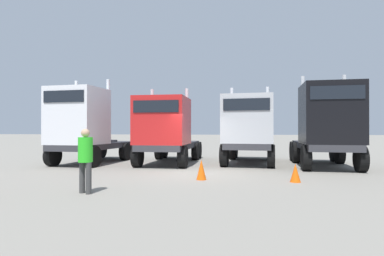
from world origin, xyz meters
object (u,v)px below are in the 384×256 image
at_px(semi_truck_red, 166,130).
at_px(semi_truck_silver, 249,129).
at_px(semi_truck_white, 84,126).
at_px(traffic_cone_far, 295,173).
at_px(visitor_with_camera, 85,156).
at_px(traffic_cone_near, 201,170).
at_px(semi_truck_black, 327,125).

xyz_separation_m(semi_truck_red, semi_truck_silver, (4.17, 0.74, 0.06)).
bearing_deg(semi_truck_red, semi_truck_white, -83.15).
xyz_separation_m(semi_truck_red, traffic_cone_far, (5.59, -4.51, -1.46)).
distance_m(semi_truck_silver, visitor_with_camera, 9.42).
distance_m(semi_truck_red, traffic_cone_far, 7.33).
bearing_deg(traffic_cone_near, semi_truck_white, 148.65).
bearing_deg(traffic_cone_far, semi_truck_black, 62.93).
bearing_deg(semi_truck_white, semi_truck_silver, 102.73).
height_order(visitor_with_camera, traffic_cone_far, visitor_with_camera).
relative_size(traffic_cone_near, traffic_cone_far, 1.16).
relative_size(semi_truck_white, semi_truck_silver, 0.95).
bearing_deg(semi_truck_black, visitor_with_camera, -47.31).
bearing_deg(visitor_with_camera, semi_truck_red, -159.57).
distance_m(semi_truck_red, traffic_cone_near, 5.24).
relative_size(visitor_with_camera, traffic_cone_near, 2.52).
height_order(semi_truck_white, semi_truck_black, semi_truck_white).
height_order(semi_truck_black, traffic_cone_far, semi_truck_black).
bearing_deg(semi_truck_silver, visitor_with_camera, -25.50).
bearing_deg(semi_truck_silver, semi_truck_white, -76.91).
xyz_separation_m(semi_truck_white, visitor_with_camera, (3.63, -6.89, -0.93)).
bearing_deg(semi_truck_black, semi_truck_red, -90.18).
bearing_deg(semi_truck_red, traffic_cone_far, 51.56).
bearing_deg(visitor_with_camera, semi_truck_white, -127.32).
bearing_deg(visitor_with_camera, traffic_cone_far, 139.78).
relative_size(semi_truck_red, visitor_with_camera, 3.50).
bearing_deg(visitor_with_camera, traffic_cone_near, 159.59).
distance_m(semi_truck_silver, traffic_cone_near, 5.71).
height_order(semi_truck_white, visitor_with_camera, semi_truck_white).
height_order(semi_truck_red, visitor_with_camera, semi_truck_red).
height_order(semi_truck_black, traffic_cone_near, semi_truck_black).
relative_size(semi_truck_white, semi_truck_black, 1.03).
distance_m(semi_truck_red, semi_truck_black, 7.72).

